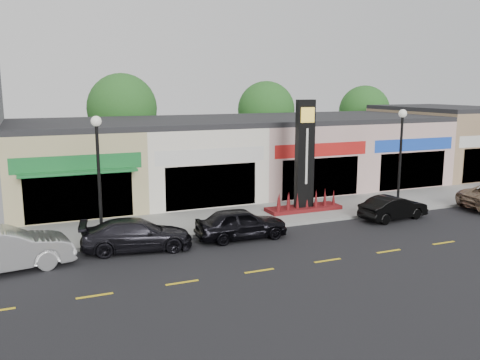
{
  "coord_description": "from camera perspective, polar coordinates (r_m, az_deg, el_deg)",
  "views": [
    {
      "loc": [
        -10.65,
        -19.44,
        6.82
      ],
      "look_at": [
        -0.86,
        4.0,
        2.14
      ],
      "focal_mm": 38.0,
      "sensor_mm": 36.0,
      "label": 1
    }
  ],
  "objects": [
    {
      "name": "lamp_east_near",
      "position": [
        28.99,
        17.6,
        3.33
      ],
      "size": [
        0.44,
        0.44,
        5.47
      ],
      "color": "black",
      "rests_on": "sidewalk"
    },
    {
      "name": "sidewalk",
      "position": [
        26.92,
        1.4,
        -4.07
      ],
      "size": [
        52.0,
        4.3,
        0.15
      ],
      "primitive_type": "cube",
      "color": "gray",
      "rests_on": "ground"
    },
    {
      "name": "tree_rear_east",
      "position": [
        48.4,
        13.77,
        7.55
      ],
      "size": [
        4.6,
        4.6,
        6.94
      ],
      "color": "#382619",
      "rests_on": "ground"
    },
    {
      "name": "shop_pink_w",
      "position": [
        35.16,
        4.88,
        3.18
      ],
      "size": [
        7.0,
        10.01,
        4.8
      ],
      "color": "#CBA79B",
      "rests_on": "ground"
    },
    {
      "name": "shop_pink_e",
      "position": [
        38.88,
        14.09,
        3.6
      ],
      "size": [
        7.0,
        10.01,
        4.8
      ],
      "color": "#CBA79B",
      "rests_on": "ground"
    },
    {
      "name": "shop_cream",
      "position": [
        32.54,
        -6.13,
        2.57
      ],
      "size": [
        7.0,
        10.01,
        4.8
      ],
      "color": "white",
      "rests_on": "ground"
    },
    {
      "name": "car_black_conv",
      "position": [
        27.57,
        16.84,
        -2.99
      ],
      "size": [
        1.79,
        3.94,
        1.25
      ],
      "primitive_type": "imported",
      "rotation": [
        0.0,
        0.0,
        1.7
      ],
      "color": "black",
      "rests_on": "ground"
    },
    {
      "name": "car_dark_sedan",
      "position": [
        21.94,
        -11.51,
        -6.04
      ],
      "size": [
        2.59,
        4.86,
        1.34
      ],
      "primitive_type": "imported",
      "rotation": [
        0.0,
        0.0,
        1.41
      ],
      "color": "black",
      "rests_on": "ground"
    },
    {
      "name": "tree_rear_west",
      "position": [
        39.54,
        -13.1,
        7.85
      ],
      "size": [
        5.2,
        5.2,
        7.83
      ],
      "color": "#382619",
      "rests_on": "ground"
    },
    {
      "name": "tree_rear_mid",
      "position": [
        43.22,
        2.94,
        7.86
      ],
      "size": [
        4.8,
        4.8,
        7.29
      ],
      "color": "#382619",
      "rests_on": "ground"
    },
    {
      "name": "shop_beige",
      "position": [
        31.29,
        -18.51,
        1.78
      ],
      "size": [
        7.0,
        10.85,
        4.8
      ],
      "color": "tan",
      "rests_on": "ground"
    },
    {
      "name": "lamp_west_near",
      "position": [
        22.35,
        -15.61,
        1.46
      ],
      "size": [
        0.44,
        0.44,
        5.47
      ],
      "color": "black",
      "rests_on": "sidewalk"
    },
    {
      "name": "curb",
      "position": [
        24.96,
        3.51,
        -5.25
      ],
      "size": [
        52.0,
        0.2,
        0.15
      ],
      "primitive_type": "cube",
      "color": "gray",
      "rests_on": "ground"
    },
    {
      "name": "ground",
      "position": [
        23.19,
        5.81,
        -6.71
      ],
      "size": [
        120.0,
        120.0,
        0.0
      ],
      "primitive_type": "plane",
      "color": "black",
      "rests_on": "ground"
    },
    {
      "name": "car_white_van",
      "position": [
        21.02,
        -25.32,
        -7.09
      ],
      "size": [
        2.56,
        5.37,
        1.7
      ],
      "primitive_type": "imported",
      "rotation": [
        0.0,
        0.0,
        1.72
      ],
      "color": "silver",
      "rests_on": "ground"
    },
    {
      "name": "pylon_sign",
      "position": [
        27.67,
        7.23,
        0.91
      ],
      "size": [
        4.2,
        1.3,
        6.0
      ],
      "color": "#4F0D14",
      "rests_on": "sidewalk"
    },
    {
      "name": "car_black_sedan",
      "position": [
        23.09,
        0.13,
        -4.89
      ],
      "size": [
        1.79,
        4.22,
        1.43
      ],
      "primitive_type": "imported",
      "rotation": [
        0.0,
        0.0,
        1.54
      ],
      "color": "black",
      "rests_on": "ground"
    },
    {
      "name": "shop_tan",
      "position": [
        43.39,
        21.56,
        4.19
      ],
      "size": [
        7.0,
        10.01,
        5.3
      ],
      "color": "#927955",
      "rests_on": "ground"
    }
  ]
}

